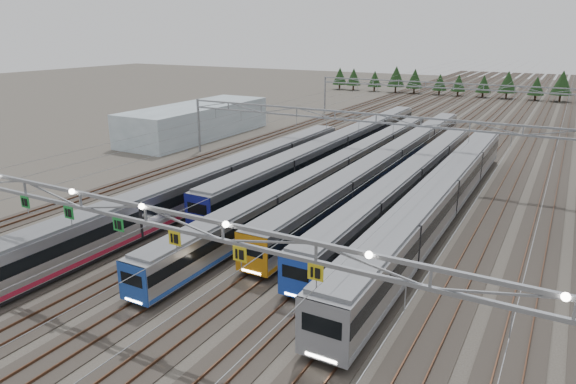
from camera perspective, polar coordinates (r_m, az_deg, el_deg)
The scene contains 13 objects.
ground at distance 34.56m, azimuth -14.54°, elevation -13.91°, with size 400.00×400.00×0.00m, color #47423A.
track_bed at distance 123.73m, azimuth 19.13°, elevation 9.01°, with size 54.00×260.00×5.42m.
train_a at distance 56.40m, azimuth -7.44°, elevation 1.30°, with size 2.86×54.28×3.73m.
train_b at distance 72.27m, azimuth 5.58°, elevation 4.98°, with size 2.91×62.37×3.79m.
train_c at distance 61.64m, azimuth 5.66°, elevation 2.55°, with size 2.53×67.08×3.28m.
train_d at distance 65.44m, azimuth 11.35°, elevation 3.33°, with size 2.80×64.33×3.64m.
train_e at distance 57.29m, azimuth 13.29°, elevation 1.12°, with size 2.70×52.46×3.52m.
train_f at distance 51.84m, azimuth 16.63°, elevation -0.51°, with size 3.18×54.03×4.15m.
gantry_near at distance 31.49m, azimuth -15.73°, elevation -2.87°, with size 56.36×0.61×8.08m.
gantry_mid at distance 65.39m, azimuth 9.73°, elevation 7.28°, with size 56.36×0.36×8.00m.
gantry_far at distance 108.51m, azimuth 17.90°, elevation 10.68°, with size 56.36×0.36×8.00m.
west_shed at distance 91.36m, azimuth -10.12°, elevation 7.78°, with size 10.00×30.00×5.45m, color #95A9B1.
treeline at distance 153.92m, azimuth 21.06°, elevation 11.33°, with size 93.80×5.60×7.02m.
Camera 1 is at (21.18, -20.83, 17.68)m, focal length 32.00 mm.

